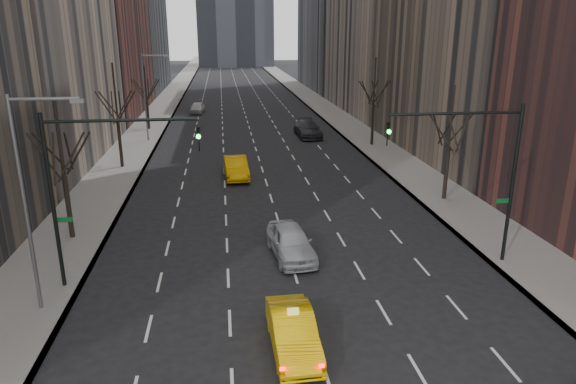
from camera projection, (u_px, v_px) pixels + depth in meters
name	position (u px, v px, depth m)	size (l,w,h in m)	color
sidewalk_left	(163.00, 108.00, 78.49)	(4.50, 320.00, 0.15)	slate
sidewalk_right	(320.00, 105.00, 81.47)	(4.50, 320.00, 0.15)	slate
tree_lw_b	(64.00, 177.00, 28.25)	(3.36, 3.50, 7.82)	black
tree_lw_c	(118.00, 122.00, 43.29)	(3.36, 3.50, 8.74)	black
tree_lw_d	(147.00, 100.00, 60.45)	(3.36, 3.50, 7.36)	black
tree_rw_b	(449.00, 149.00, 34.95)	(3.36, 3.50, 7.82)	black
tree_rw_c	(374.00, 107.00, 51.88)	(3.36, 3.50, 8.74)	black
traffic_mast_left	(89.00, 173.00, 22.39)	(6.69, 0.39, 8.00)	black
traffic_mast_right	(483.00, 160.00, 24.61)	(6.69, 0.39, 8.00)	black
streetlight_near	(31.00, 184.00, 20.25)	(2.83, 0.22, 9.00)	slate
streetlight_far	(148.00, 89.00, 53.35)	(2.83, 0.22, 9.00)	slate
taxi_sedan	(293.00, 332.00, 19.01)	(1.58, 4.54, 1.50)	#FFC205
silver_sedan_ahead	(291.00, 242.00, 26.88)	(1.98, 4.91, 1.67)	#ABAEB4
far_taxi	(236.00, 167.00, 41.42)	(1.78, 5.11, 1.68)	#E3A004
far_suv_grey	(308.00, 129.00, 57.31)	(2.46, 6.05, 1.76)	#28282D
far_car_white	(197.00, 108.00, 73.81)	(1.80, 4.48, 1.53)	silver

